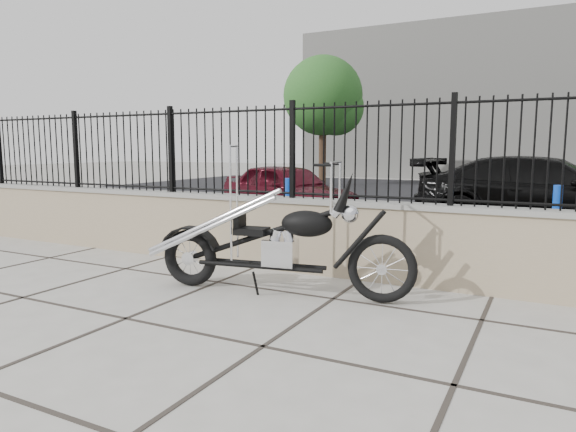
# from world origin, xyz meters

# --- Properties ---
(ground_plane) EXTENTS (90.00, 90.00, 0.00)m
(ground_plane) POSITION_xyz_m (0.00, 0.00, 0.00)
(ground_plane) COLOR #99968E
(ground_plane) RESTS_ON ground
(parking_lot) EXTENTS (30.00, 30.00, 0.00)m
(parking_lot) POSITION_xyz_m (0.00, 12.50, 0.00)
(parking_lot) COLOR black
(parking_lot) RESTS_ON ground
(retaining_wall) EXTENTS (14.00, 0.36, 0.96)m
(retaining_wall) POSITION_xyz_m (0.00, 2.50, 0.48)
(retaining_wall) COLOR gray
(retaining_wall) RESTS_ON ground_plane
(iron_fence) EXTENTS (14.00, 0.08, 1.20)m
(iron_fence) POSITION_xyz_m (0.00, 2.50, 1.56)
(iron_fence) COLOR black
(iron_fence) RESTS_ON retaining_wall
(background_building) EXTENTS (22.00, 6.00, 8.00)m
(background_building) POSITION_xyz_m (0.00, 26.50, 4.00)
(background_building) COLOR beige
(background_building) RESTS_ON ground_plane
(chopper_motorcycle) EXTENTS (2.82, 0.93, 1.67)m
(chopper_motorcycle) POSITION_xyz_m (-0.65, 1.40, 0.83)
(chopper_motorcycle) COLOR black
(chopper_motorcycle) RESTS_ON ground_plane
(car_red) EXTENTS (4.02, 2.88, 1.27)m
(car_red) POSITION_xyz_m (-3.43, 7.03, 0.64)
(car_red) COLOR #460A14
(car_red) RESTS_ON parking_lot
(car_black) EXTENTS (5.12, 2.38, 1.45)m
(car_black) POSITION_xyz_m (1.91, 7.76, 0.72)
(car_black) COLOR black
(car_black) RESTS_ON parking_lot
(bollard_a) EXTENTS (0.14, 0.14, 1.06)m
(bollard_a) POSITION_xyz_m (-2.25, 4.81, 0.53)
(bollard_a) COLOR #0B24B0
(bollard_a) RESTS_ON ground_plane
(bollard_b) EXTENTS (0.17, 0.17, 1.07)m
(bollard_b) POSITION_xyz_m (2.09, 4.92, 0.54)
(bollard_b) COLOR #0C3FC0
(bollard_b) RESTS_ON ground_plane
(tree_left) EXTENTS (3.34, 3.34, 5.64)m
(tree_left) POSITION_xyz_m (-6.85, 16.88, 3.95)
(tree_left) COLOR #382619
(tree_left) RESTS_ON ground_plane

